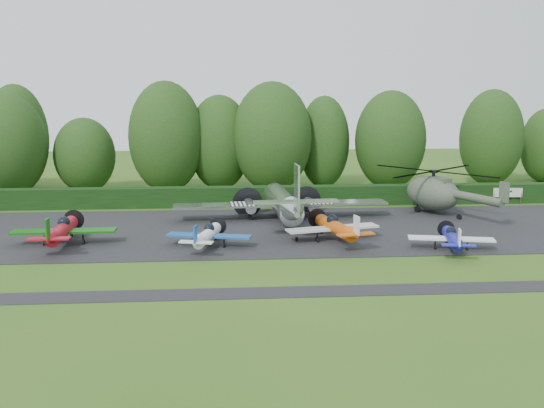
{
  "coord_description": "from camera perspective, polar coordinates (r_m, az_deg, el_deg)",
  "views": [
    {
      "loc": [
        -1.88,
        -39.51,
        11.58
      ],
      "look_at": [
        1.66,
        8.64,
        2.5
      ],
      "focal_mm": 40.0,
      "sensor_mm": 36.0,
      "label": 1
    }
  ],
  "objects": [
    {
      "name": "transport_plane",
      "position": [
        53.79,
        1.03,
        0.11
      ],
      "size": [
        19.46,
        14.92,
        6.23
      ],
      "rotation": [
        0.0,
        0.0,
        -0.06
      ],
      "color": "silver",
      "rests_on": "ground"
    },
    {
      "name": "tree_8",
      "position": [
        70.23,
        -9.94,
        6.21
      ],
      "size": [
        8.48,
        8.48,
        12.69
      ],
      "color": "black",
      "rests_on": "ground"
    },
    {
      "name": "taxiway_verge",
      "position": [
        35.5,
        -0.95,
        -8.38
      ],
      "size": [
        70.0,
        2.0,
        0.0
      ],
      "primitive_type": "cube",
      "color": "black",
      "rests_on": "ground"
    },
    {
      "name": "tree_9",
      "position": [
        72.4,
        -17.21,
        4.39
      ],
      "size": [
        6.87,
        6.87,
        8.57
      ],
      "color": "black",
      "rests_on": "ground"
    },
    {
      "name": "helicopter",
      "position": [
        59.5,
        14.94,
        1.26
      ],
      "size": [
        12.98,
        15.19,
        4.18
      ],
      "rotation": [
        0.0,
        0.0,
        -0.44
      ],
      "color": "#374132",
      "rests_on": "ground"
    },
    {
      "name": "tree_4",
      "position": [
        72.29,
        -23.71,
        5.09
      ],
      "size": [
        8.57,
        8.57,
        11.42
      ],
      "color": "black",
      "rests_on": "ground"
    },
    {
      "name": "light_plane_white",
      "position": [
        45.24,
        -6.1,
        -2.91
      ],
      "size": [
        6.38,
        6.7,
        2.45
      ],
      "rotation": [
        0.0,
        0.0,
        0.23
      ],
      "color": "white",
      "rests_on": "ground"
    },
    {
      "name": "tree_6",
      "position": [
        72.79,
        4.91,
        5.81
      ],
      "size": [
        6.07,
        6.07,
        11.0
      ],
      "color": "black",
      "rests_on": "ground"
    },
    {
      "name": "tree_10",
      "position": [
        79.04,
        19.94,
        5.87
      ],
      "size": [
        7.59,
        7.59,
        11.76
      ],
      "color": "black",
      "rests_on": "ground"
    },
    {
      "name": "light_plane_orange",
      "position": [
        46.99,
        5.99,
        -2.18
      ],
      "size": [
        7.42,
        7.8,
        2.85
      ],
      "rotation": [
        0.0,
        0.0,
        -0.24
      ],
      "color": "#C64F0B",
      "rests_on": "ground"
    },
    {
      "name": "ground",
      "position": [
        41.21,
        -1.42,
        -5.67
      ],
      "size": [
        160.0,
        160.0,
        0.0
      ],
      "primitive_type": "plane",
      "color": "#2D5618",
      "rests_on": "ground"
    },
    {
      "name": "tree_11",
      "position": [
        77.22,
        -22.87,
        5.8
      ],
      "size": [
        7.12,
        7.12,
        12.35
      ],
      "color": "black",
      "rests_on": "ground"
    },
    {
      "name": "sign_board",
      "position": [
        66.95,
        21.31,
        0.95
      ],
      "size": [
        3.0,
        0.11,
        1.69
      ],
      "rotation": [
        0.0,
        0.0,
        0.06
      ],
      "color": "#3F3326",
      "rests_on": "ground"
    },
    {
      "name": "hedgerow",
      "position": [
        61.63,
        -2.38,
        -0.19
      ],
      "size": [
        90.0,
        1.6,
        2.0
      ],
      "primitive_type": "cube",
      "color": "black",
      "rests_on": "ground"
    },
    {
      "name": "light_plane_blue",
      "position": [
        46.1,
        16.58,
        -3.08
      ],
      "size": [
        6.17,
        6.49,
        2.37
      ],
      "rotation": [
        0.0,
        0.0,
        0.21
      ],
      "color": "navy",
      "rests_on": "ground"
    },
    {
      "name": "tree_1",
      "position": [
        71.44,
        -4.95,
        5.77
      ],
      "size": [
        7.41,
        7.41,
        11.11
      ],
      "color": "black",
      "rests_on": "ground"
    },
    {
      "name": "tree_5",
      "position": [
        72.88,
        11.07,
        5.91
      ],
      "size": [
        8.29,
        8.29,
        11.62
      ],
      "color": "black",
      "rests_on": "ground"
    },
    {
      "name": "apron",
      "position": [
        50.88,
        -1.97,
        -2.51
      ],
      "size": [
        70.0,
        18.0,
        0.01
      ],
      "primitive_type": "cube",
      "color": "black",
      "rests_on": "ground"
    },
    {
      "name": "light_plane_red",
      "position": [
        48.18,
        -19.15,
        -2.35
      ],
      "size": [
        7.72,
        8.12,
        2.97
      ],
      "rotation": [
        0.0,
        0.0,
        -0.02
      ],
      "color": "maroon",
      "rests_on": "ground"
    },
    {
      "name": "tree_2",
      "position": [
        69.72,
        0.01,
        6.31
      ],
      "size": [
        9.13,
        9.13,
        12.63
      ],
      "color": "black",
      "rests_on": "ground"
    }
  ]
}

